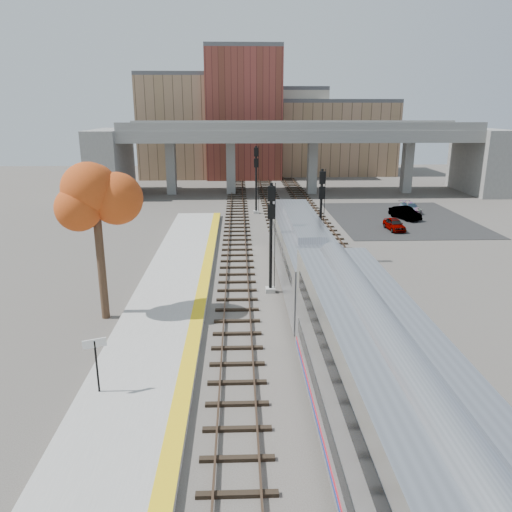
# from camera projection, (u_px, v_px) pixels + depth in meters

# --- Properties ---
(ground) EXTENTS (160.00, 160.00, 0.00)m
(ground) POSITION_uv_depth(u_px,v_px,m) (301.00, 339.00, 25.05)
(ground) COLOR #47423D
(ground) RESTS_ON ground
(platform) EXTENTS (4.50, 60.00, 0.35)m
(platform) POSITION_uv_depth(u_px,v_px,m) (156.00, 338.00, 24.74)
(platform) COLOR #9E9E99
(platform) RESTS_ON ground
(yellow_strip) EXTENTS (0.70, 60.00, 0.01)m
(yellow_strip) POSITION_uv_depth(u_px,v_px,m) (194.00, 335.00, 24.76)
(yellow_strip) COLOR yellow
(yellow_strip) RESTS_ON platform
(tracks) EXTENTS (10.70, 95.00, 0.25)m
(tracks) POSITION_uv_depth(u_px,v_px,m) (293.00, 263.00, 37.03)
(tracks) COLOR black
(tracks) RESTS_ON ground
(overpass) EXTENTS (54.00, 12.00, 9.50)m
(overpass) POSITION_uv_depth(u_px,v_px,m) (297.00, 150.00, 66.68)
(overpass) COLOR slate
(overpass) RESTS_ON ground
(buildings_far) EXTENTS (43.00, 21.00, 20.60)m
(buildings_far) POSITION_uv_depth(u_px,v_px,m) (262.00, 128.00, 86.62)
(buildings_far) COLOR #987458
(buildings_far) RESTS_ON ground
(parking_lot) EXTENTS (14.00, 18.00, 0.04)m
(parking_lot) POSITION_uv_depth(u_px,v_px,m) (401.00, 219.00, 52.35)
(parking_lot) COLOR black
(parking_lot) RESTS_ON ground
(locomotive) EXTENTS (3.02, 19.05, 4.10)m
(locomotive) POSITION_uv_depth(u_px,v_px,m) (301.00, 250.00, 32.44)
(locomotive) COLOR #A8AAB2
(locomotive) RESTS_ON ground
(signal_mast_near) EXTENTS (0.60, 0.64, 6.90)m
(signal_mast_near) POSITION_uv_depth(u_px,v_px,m) (271.00, 240.00, 30.43)
(signal_mast_near) COLOR #9E9E99
(signal_mast_near) RESTS_ON ground
(signal_mast_mid) EXTENTS (0.60, 0.64, 6.96)m
(signal_mast_mid) POSITION_uv_depth(u_px,v_px,m) (321.00, 217.00, 36.74)
(signal_mast_mid) COLOR #9E9E99
(signal_mast_mid) RESTS_ON ground
(signal_mast_far) EXTENTS (0.60, 0.64, 7.32)m
(signal_mast_far) POSITION_uv_depth(u_px,v_px,m) (256.00, 180.00, 53.94)
(signal_mast_far) COLOR #9E9E99
(signal_mast_far) RESTS_ON ground
(station_sign) EXTENTS (0.85, 0.39, 2.27)m
(station_sign) POSITION_uv_depth(u_px,v_px,m) (96.00, 354.00, 19.34)
(station_sign) COLOR black
(station_sign) RESTS_ON platform
(tree) EXTENTS (3.60, 3.60, 9.18)m
(tree) POSITION_uv_depth(u_px,v_px,m) (95.00, 196.00, 25.73)
(tree) COLOR #382619
(tree) RESTS_ON ground
(car_a) EXTENTS (1.55, 3.41, 1.13)m
(car_a) POSITION_uv_depth(u_px,v_px,m) (394.00, 224.00, 47.17)
(car_a) COLOR #99999E
(car_a) RESTS_ON parking_lot
(car_b) EXTENTS (2.62, 4.14, 1.29)m
(car_b) POSITION_uv_depth(u_px,v_px,m) (405.00, 213.00, 51.90)
(car_b) COLOR #99999E
(car_b) RESTS_ON parking_lot
(car_c) EXTENTS (1.81, 3.82, 1.07)m
(car_c) POSITION_uv_depth(u_px,v_px,m) (410.00, 207.00, 55.33)
(car_c) COLOR #99999E
(car_c) RESTS_ON parking_lot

